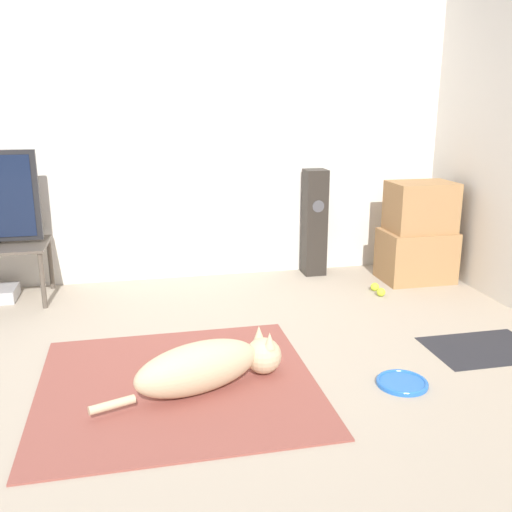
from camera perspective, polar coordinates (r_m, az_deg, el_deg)
ground_plane at (r=2.95m, az=-10.10°, el=-14.46°), size 12.00×12.00×0.00m
wall_back at (r=4.67m, az=-12.01°, el=12.88°), size 8.00×0.06×2.55m
area_rug at (r=3.11m, az=-7.82°, el=-12.59°), size 1.44×1.37×0.01m
dog at (r=2.98m, az=-4.74°, el=-10.87°), size 1.01×0.45×0.27m
frisbee at (r=3.18m, az=14.40°, el=-12.15°), size 0.27×0.27×0.03m
cardboard_box_lower at (r=4.88m, az=15.71°, el=0.04°), size 0.57×0.40×0.42m
cardboard_box_upper at (r=4.81m, az=16.17°, el=4.76°), size 0.51×0.36×0.40m
floor_speaker at (r=4.85m, az=5.86°, el=3.34°), size 0.18×0.19×0.90m
tennis_ball_by_boxes at (r=4.46m, az=12.39°, el=-3.55°), size 0.07×0.07×0.07m
tennis_ball_near_speaker at (r=4.58m, az=11.79°, el=-3.04°), size 0.07×0.07×0.07m
door_mat at (r=3.75m, az=21.79°, el=-8.58°), size 0.66×0.47×0.01m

